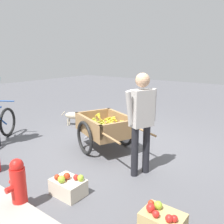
{
  "coord_description": "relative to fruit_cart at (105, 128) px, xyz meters",
  "views": [
    {
      "loc": [
        -2.71,
        3.67,
        1.86
      ],
      "look_at": [
        0.05,
        0.08,
        0.75
      ],
      "focal_mm": 38.5,
      "sensor_mm": 36.0,
      "label": 1
    }
  ],
  "objects": [
    {
      "name": "vendor_person",
      "position": [
        -1.06,
        0.44,
        0.51
      ],
      "size": [
        0.31,
        0.54,
        1.59
      ],
      "color": "black",
      "rests_on": "ground"
    },
    {
      "name": "mixed_fruit_crate",
      "position": [
        -1.92,
        1.4,
        -0.31
      ],
      "size": [
        0.44,
        0.32,
        0.32
      ],
      "color": "tan",
      "rests_on": "ground"
    },
    {
      "name": "fruit_cart",
      "position": [
        0.0,
        0.0,
        0.0
      ],
      "size": [
        1.81,
        1.33,
        0.72
      ],
      "color": "#937047",
      "rests_on": "ground"
    },
    {
      "name": "ground_plane",
      "position": [
        -0.12,
        -0.21,
        -0.44
      ],
      "size": [
        24.0,
        24.0,
        0.0
      ],
      "primitive_type": "plane",
      "color": "#56565B"
    },
    {
      "name": "fire_hydrant",
      "position": [
        -0.38,
        2.11,
        -0.1
      ],
      "size": [
        0.25,
        0.25,
        0.67
      ],
      "color": "red",
      "rests_on": "ground"
    },
    {
      "name": "dog",
      "position": [
        1.66,
        -0.76,
        -0.17
      ],
      "size": [
        0.63,
        0.35,
        0.4
      ],
      "color": "beige",
      "rests_on": "ground"
    },
    {
      "name": "apple_crate",
      "position": [
        -0.6,
        1.53,
        -0.31
      ],
      "size": [
        0.44,
        0.32,
        0.32
      ],
      "color": "beige",
      "rests_on": "ground"
    }
  ]
}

